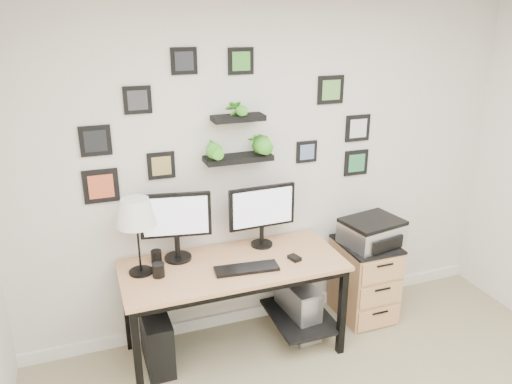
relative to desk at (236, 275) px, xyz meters
name	(u,v)px	position (x,y,z in m)	size (l,w,h in m)	color
room	(271,309)	(0.40, 0.32, -0.58)	(4.00, 4.00, 4.00)	tan
desk	(236,275)	(0.00, 0.00, 0.00)	(1.60, 0.70, 0.75)	tan
monitor_left	(176,222)	(-0.39, 0.16, 0.43)	(0.50, 0.23, 0.52)	black
monitor_right	(262,211)	(0.26, 0.17, 0.41)	(0.53, 0.17, 0.49)	black
keyboard	(247,269)	(0.03, -0.16, 0.14)	(0.45, 0.14, 0.02)	black
mouse	(294,258)	(0.41, -0.13, 0.14)	(0.06, 0.10, 0.03)	black
table_lamp	(136,214)	(-0.68, 0.06, 0.57)	(0.27, 0.27, 0.55)	black
mug	(158,270)	(-0.57, -0.04, 0.17)	(0.09, 0.09, 0.10)	black
pen_cup	(156,257)	(-0.55, 0.16, 0.17)	(0.08, 0.08, 0.10)	black
pc_tower_black	(157,341)	(-0.62, -0.01, -0.42)	(0.19, 0.42, 0.42)	black
pc_tower_grey	(298,308)	(0.52, 0.01, -0.41)	(0.24, 0.46, 0.44)	gray
file_cabinet	(364,279)	(1.15, 0.06, -0.29)	(0.43, 0.53, 0.67)	tan
printer	(372,232)	(1.18, 0.05, 0.15)	(0.51, 0.44, 0.21)	silver
wall_decor	(238,132)	(0.11, 0.26, 1.02)	(2.25, 0.18, 1.06)	black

